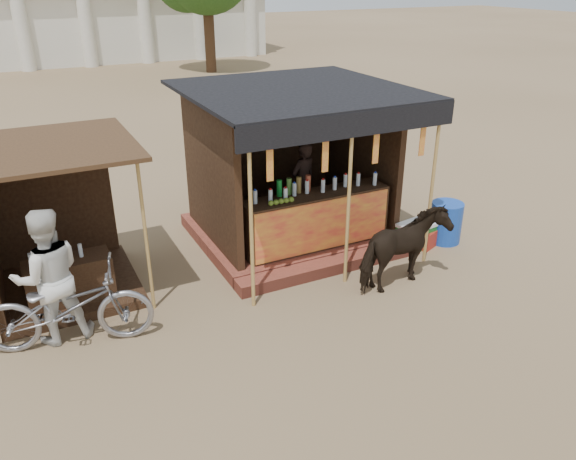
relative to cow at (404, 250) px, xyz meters
The scene contains 9 objects.
ground 2.10m from the cow, 148.92° to the right, with size 120.00×120.00×0.00m, color #846B4C.
main_stall 2.46m from the cow, 106.78° to the left, with size 3.60×3.61×2.78m.
secondary_stall 5.36m from the cow, 155.70° to the left, with size 2.40×2.40×2.38m.
cow is the anchor object (origin of this frame).
motorbike 4.90m from the cow, behind, with size 0.76×2.17×1.14m, color gray.
bystander 5.09m from the cow, 169.03° to the left, with size 0.92×0.72×1.89m, color silver.
blue_barrel 1.99m from the cow, 29.42° to the left, with size 0.57×0.57×0.75m, color #1641A9.
red_crate 1.62m from the cow, 38.58° to the left, with size 0.36×0.38×0.31m, color #A3281B.
cooler 1.55m from the cow, 43.26° to the left, with size 0.71×0.54×0.46m.
Camera 1 is at (-3.34, -5.06, 4.56)m, focal length 35.00 mm.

